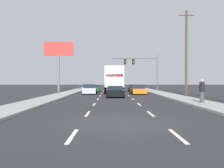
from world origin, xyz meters
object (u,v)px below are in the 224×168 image
Objects in this scene: car_navy at (135,88)px; traffic_signal_mast at (139,64)px; car_green at (94,88)px; car_orange at (138,90)px; pedestrian_near_corner at (202,91)px; car_silver at (90,89)px; utility_pole_mid at (186,52)px; car_black at (115,92)px; roadside_billboard at (59,55)px; box_truck at (113,78)px.

car_navy is 0.52× the size of traffic_signal_mast.
traffic_signal_mast is (7.81, 4.30, 4.26)m from car_green.
car_orange is 13.98m from pedestrian_near_corner.
traffic_signal_mast reaches higher than car_silver.
car_green is 22.46m from pedestrian_near_corner.
car_green is 9.26m from car_orange.
pedestrian_near_corner is at bearing -102.33° from utility_pole_mid.
car_navy is at bearing 74.01° from car_black.
car_orange is 7.83m from utility_pole_mid.
car_silver is at bearing -135.49° from car_navy.
car_silver is at bearing 120.25° from car_black.
utility_pole_mid is (5.55, -2.88, 4.72)m from car_orange.
car_black is 17.09m from roadside_billboard.
car_silver reaches higher than car_green.
utility_pole_mid is at bearing -15.07° from car_silver.
traffic_signal_mast is at bearing 94.12° from pedestrian_near_corner.
car_green is 2.57× the size of pedestrian_near_corner.
car_navy is at bearing 44.51° from car_silver.
roadside_billboard is at bearing 124.88° from car_black.
pedestrian_near_corner is at bearing -82.11° from car_navy.
car_silver is 4.10m from box_truck.
car_green is 16.03m from utility_pole_mid.
utility_pole_mid is at bearing -31.08° from box_truck.
car_silver is 9.53m from car_navy.
car_green is 0.98× the size of car_black.
traffic_signal_mast is at bearing 74.65° from car_navy.
car_black is 2.61× the size of pedestrian_near_corner.
car_green is at bearing 115.27° from pedestrian_near_corner.
box_truck reaches higher than car_orange.
roadside_billboard is (-12.43, 8.00, 5.54)m from car_orange.
car_navy is 1.04× the size of car_orange.
car_silver is 1.03× the size of car_navy.
utility_pole_mid is at bearing 15.26° from car_black.
car_navy is (3.60, 4.61, -1.57)m from box_truck.
car_orange is (-0.34, -7.04, 0.03)m from car_navy.
pedestrian_near_corner is at bearing -52.57° from car_black.
car_green is 1.02× the size of car_silver.
car_orange reaches higher than car_navy.
car_navy is 5.90m from traffic_signal_mast.
car_orange is at bearing -36.73° from box_truck.
pedestrian_near_corner reaches higher than car_navy.
car_green is 1.04× the size of car_navy.
car_black is at bearing -59.75° from car_silver.
traffic_signal_mast reaches higher than car_orange.
utility_pole_mid is at bearing -62.31° from car_navy.
car_green is at bearing 133.60° from car_orange.
car_green is 0.55× the size of traffic_signal_mast.
traffic_signal_mast is 4.72× the size of pedestrian_near_corner.
pedestrian_near_corner is (9.59, -20.30, 0.49)m from car_green.
box_truck is 10.77m from utility_pole_mid.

